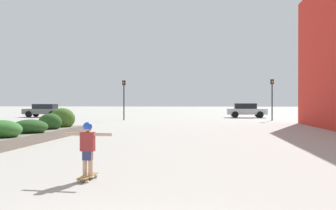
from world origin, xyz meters
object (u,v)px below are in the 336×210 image
skateboard (88,177)px  traffic_light_left (124,93)px  traffic_light_right (272,93)px  car_center_left (44,110)px  car_center_right (246,110)px  skateboarder (88,143)px

skateboard → traffic_light_left: bearing=105.2°
skateboard → traffic_light_right: bearing=76.8°
car_center_left → traffic_light_left: 12.16m
skateboard → car_center_right: 34.45m
car_center_left → car_center_right: bearing=-87.5°
car_center_left → traffic_light_right: (24.19, -5.65, 1.75)m
skateboard → skateboarder: size_ratio=0.65×
skateboard → traffic_light_right: traffic_light_right is taller
car_center_right → traffic_light_left: (-12.07, -6.90, 1.70)m
car_center_left → traffic_light_left: (10.49, -5.90, 1.73)m
skateboard → car_center_left: bearing=119.8°
car_center_left → traffic_light_right: 24.90m
skateboarder → car_center_left: bearing=119.8°
skateboard → traffic_light_right: 28.50m
traffic_light_left → traffic_light_right: 13.70m
skateboard → traffic_light_left: traffic_light_left is taller
skateboarder → car_center_right: size_ratio=0.27×
skateboarder → traffic_light_left: traffic_light_left is taller
skateboard → traffic_light_left: size_ratio=0.20×
car_center_left → traffic_light_right: size_ratio=1.15×
car_center_right → traffic_light_right: (1.63, -6.65, 1.72)m
skateboard → skateboarder: (0.00, -0.00, 0.71)m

